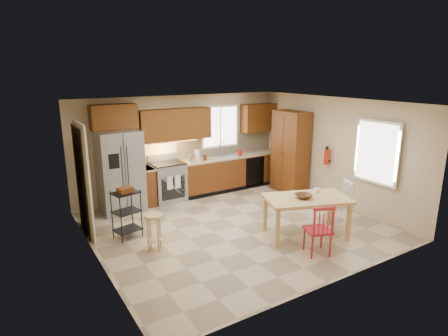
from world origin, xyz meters
name	(u,v)px	position (x,y,z in m)	size (l,w,h in m)	color
floor	(237,226)	(0.00, 0.00, 0.00)	(5.50, 5.50, 0.00)	tan
ceiling	(238,103)	(0.00, 0.00, 2.50)	(5.50, 5.00, 0.02)	silver
wall_back	(182,146)	(0.00, 2.50, 1.25)	(5.50, 0.02, 2.50)	#CCB793
wall_front	(336,205)	(0.00, -2.50, 1.25)	(5.50, 0.02, 2.50)	#CCB793
wall_left	(93,190)	(-2.75, 0.00, 1.25)	(0.02, 5.00, 2.50)	#CCB793
wall_right	(335,151)	(2.75, 0.00, 1.25)	(0.02, 5.00, 2.50)	#CCB793
refrigerator	(120,172)	(-1.70, 2.12, 0.91)	(0.92, 0.75, 1.82)	gray
range_stove	(168,182)	(-0.55, 2.19, 0.46)	(0.76, 0.63, 0.92)	gray
base_cabinet_narrow	(146,186)	(-1.10, 2.20, 0.45)	(0.30, 0.60, 0.90)	#582910
base_cabinet_run	(232,172)	(1.29, 2.20, 0.45)	(2.92, 0.60, 0.90)	#582910
dishwasher	(255,171)	(1.85, 1.91, 0.45)	(0.60, 0.02, 0.78)	black
backsplash	(226,144)	(1.29, 2.48, 1.18)	(2.92, 0.03, 0.55)	beige
upper_over_fridge	(114,117)	(-1.70, 2.33, 2.10)	(1.00, 0.35, 0.55)	brown
upper_left_block	(175,124)	(-0.25, 2.33, 1.83)	(1.80, 0.35, 0.75)	brown
upper_right_block	(259,118)	(2.25, 2.33, 1.83)	(1.00, 0.35, 0.75)	brown
window_back	(220,127)	(1.10, 2.48, 1.65)	(1.12, 0.04, 1.12)	white
sink	(226,158)	(1.10, 2.20, 0.86)	(0.62, 0.46, 0.16)	gray
undercab_glow	(164,142)	(-0.55, 2.30, 1.43)	(1.60, 0.30, 0.01)	#FFBF66
soap_bottle	(240,152)	(1.48, 2.10, 1.00)	(0.09, 0.09, 0.19)	red
paper_towel	(198,155)	(0.25, 2.15, 1.04)	(0.12, 0.12, 0.28)	silver
canister_steel	(190,158)	(0.05, 2.15, 0.99)	(0.11, 0.11, 0.18)	gray
canister_wood	(205,157)	(0.45, 2.12, 0.97)	(0.10, 0.10, 0.14)	#4F2F15
pantry	(290,152)	(2.43, 1.20, 1.05)	(0.50, 0.95, 2.10)	#582910
fire_extinguisher	(326,157)	(2.63, 0.15, 1.10)	(0.12, 0.12, 0.36)	red
window_right	(377,152)	(2.68, -1.15, 1.45)	(0.04, 1.02, 1.32)	white
doorway	(82,181)	(-2.67, 1.30, 1.05)	(0.04, 0.95, 2.10)	#8C7A59
dining_table	(306,217)	(0.89, -1.04, 0.38)	(1.55, 0.87, 0.76)	tan
chair_red	(318,229)	(0.54, -1.69, 0.46)	(0.43, 0.43, 0.91)	maroon
chair_white	(339,203)	(1.84, -0.99, 0.46)	(0.43, 0.43, 0.91)	silver
table_bowl	(303,198)	(0.79, -1.04, 0.77)	(0.31, 0.31, 0.08)	#4F2F15
table_jar	(316,192)	(1.23, -0.95, 0.80)	(0.11, 0.11, 0.13)	silver
bar_stool	(154,232)	(-1.80, -0.07, 0.33)	(0.32, 0.32, 0.66)	tan
utility_cart	(127,214)	(-2.05, 0.67, 0.47)	(0.47, 0.37, 0.94)	black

